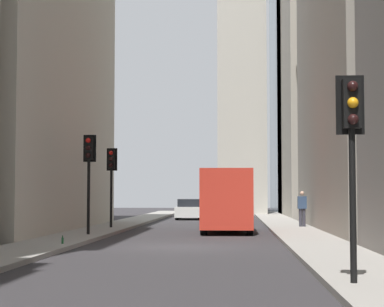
{
  "coord_description": "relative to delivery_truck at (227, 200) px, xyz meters",
  "views": [
    {
      "loc": [
        -23.02,
        -1.72,
        1.72
      ],
      "look_at": [
        11.7,
        0.4,
        3.8
      ],
      "focal_mm": 64.74,
      "sensor_mm": 36.0,
      "label": 1
    }
  ],
  "objects": [
    {
      "name": "sidewalk_left",
      "position": [
        -8.97,
        -3.1,
        -1.39
      ],
      "size": [
        90.0,
        2.2,
        0.14
      ],
      "primitive_type": "cube",
      "color": "gray",
      "rests_on": "ground_plane"
    },
    {
      "name": "traffic_light_far_junction",
      "position": [
        1.39,
        5.66,
        1.52
      ],
      "size": [
        0.43,
        0.52,
        3.86
      ],
      "color": "black",
      "rests_on": "sidewalk_right"
    },
    {
      "name": "discarded_bottle",
      "position": [
        -9.81,
        5.23,
        -1.21
      ],
      "size": [
        0.07,
        0.07,
        0.27
      ],
      "color": "#236033",
      "rests_on": "sidewalk_right"
    },
    {
      "name": "sedan_white",
      "position": [
        16.52,
        2.8,
        -0.8
      ],
      "size": [
        4.3,
        1.78,
        1.42
      ],
      "color": "silver",
      "rests_on": "ground_plane"
    },
    {
      "name": "traffic_light_foreground",
      "position": [
        -19.31,
        -2.47,
        1.46
      ],
      "size": [
        0.43,
        0.52,
        3.79
      ],
      "color": "black",
      "rests_on": "sidewalk_left"
    },
    {
      "name": "sidewalk_right",
      "position": [
        -8.97,
        5.9,
        -1.39
      ],
      "size": [
        90.0,
        2.2,
        0.14
      ],
      "primitive_type": "cube",
      "color": "gray",
      "rests_on": "ground_plane"
    },
    {
      "name": "building_left_far",
      "position": [
        22.47,
        -9.2,
        14.58
      ],
      "size": [
        14.8,
        10.0,
        32.07
      ],
      "color": "#A8A091",
      "rests_on": "ground_plane"
    },
    {
      "name": "pedestrian",
      "position": [
        2.86,
        -3.71,
        -0.36
      ],
      "size": [
        0.26,
        0.44,
        1.76
      ],
      "color": "#33333D",
      "rests_on": "sidewalk_left"
    },
    {
      "name": "traffic_light_midblock",
      "position": [
        -4.46,
        5.53,
        1.63
      ],
      "size": [
        0.43,
        0.52,
        4.01
      ],
      "color": "black",
      "rests_on": "sidewalk_right"
    },
    {
      "name": "ground_plane",
      "position": [
        -8.97,
        1.4,
        -1.46
      ],
      "size": [
        135.0,
        135.0,
        0.0
      ],
      "primitive_type": "plane",
      "color": "#302D30"
    },
    {
      "name": "delivery_truck",
      "position": [
        0.0,
        0.0,
        0.0
      ],
      "size": [
        6.46,
        2.25,
        2.84
      ],
      "color": "red",
      "rests_on": "ground_plane"
    }
  ]
}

